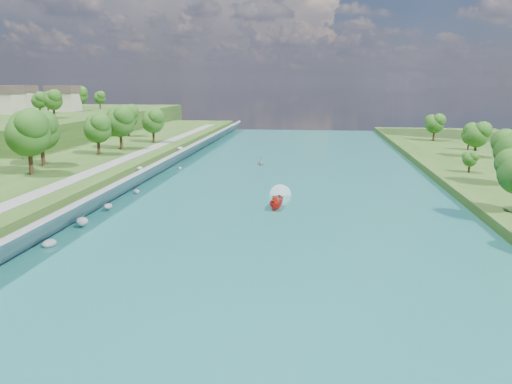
# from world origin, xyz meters

# --- Properties ---
(ground) EXTENTS (260.00, 260.00, 0.00)m
(ground) POSITION_xyz_m (0.00, 0.00, 0.00)
(ground) COLOR #2D5119
(ground) RESTS_ON ground
(river_water) EXTENTS (55.00, 240.00, 0.10)m
(river_water) POSITION_xyz_m (0.00, 20.00, 0.05)
(river_water) COLOR #1A5E64
(river_water) RESTS_ON ground
(ridge_west) EXTENTS (60.00, 120.00, 9.00)m
(ridge_west) POSITION_xyz_m (-82.50, 95.00, 4.50)
(ridge_west) COLOR #2D5119
(ridge_west) RESTS_ON ground
(riprap_bank) EXTENTS (4.08, 236.00, 4.20)m
(riprap_bank) POSITION_xyz_m (-25.84, 19.48, 1.79)
(riprap_bank) COLOR slate
(riprap_bank) RESTS_ON ground
(riverside_path) EXTENTS (3.00, 200.00, 0.10)m
(riverside_path) POSITION_xyz_m (-32.50, 20.00, 3.55)
(riverside_path) COLOR gray
(riverside_path) RESTS_ON berm_west
(ridge_houses) EXTENTS (29.50, 29.50, 8.40)m
(ridge_houses) POSITION_xyz_m (-88.67, 100.00, 13.31)
(ridge_houses) COLOR beige
(ridge_houses) RESTS_ON ridge_west
(trees_ridge) EXTENTS (18.45, 52.87, 9.44)m
(trees_ridge) POSITION_xyz_m (-72.84, 93.54, 13.24)
(trees_ridge) COLOR #1B5115
(trees_ridge) RESTS_ON ridge_west
(motorboat) EXTENTS (3.60, 19.14, 1.97)m
(motorboat) POSITION_xyz_m (-0.59, 15.93, 0.86)
(motorboat) COLOR red
(motorboat) RESTS_ON river_water
(raft) EXTENTS (2.35, 3.01, 1.61)m
(raft) POSITION_xyz_m (-7.21, 54.29, 0.46)
(raft) COLOR gray
(raft) RESTS_ON river_water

